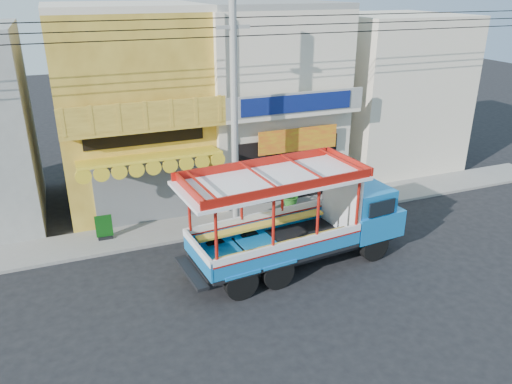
# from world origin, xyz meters

# --- Properties ---
(ground) EXTENTS (90.00, 90.00, 0.00)m
(ground) POSITION_xyz_m (0.00, 0.00, 0.00)
(ground) COLOR black
(ground) RESTS_ON ground
(sidewalk) EXTENTS (30.00, 2.00, 0.12)m
(sidewalk) POSITION_xyz_m (0.00, 4.00, 0.06)
(sidewalk) COLOR slate
(sidewalk) RESTS_ON ground
(shophouse_left) EXTENTS (6.00, 7.50, 8.24)m
(shophouse_left) POSITION_xyz_m (-4.00, 7.96, 4.11)
(shophouse_left) COLOR #A37D24
(shophouse_left) RESTS_ON ground
(shophouse_right) EXTENTS (6.00, 6.75, 8.24)m
(shophouse_right) POSITION_xyz_m (2.00, 7.96, 4.11)
(shophouse_right) COLOR beige
(shophouse_right) RESTS_ON ground
(party_pilaster) EXTENTS (0.35, 0.30, 8.00)m
(party_pilaster) POSITION_xyz_m (-1.00, 4.85, 4.00)
(party_pilaster) COLOR beige
(party_pilaster) RESTS_ON ground
(filler_building_right) EXTENTS (6.00, 6.00, 7.60)m
(filler_building_right) POSITION_xyz_m (9.00, 8.00, 3.80)
(filler_building_right) COLOR beige
(filler_building_right) RESTS_ON ground
(utility_pole) EXTENTS (28.00, 0.26, 9.00)m
(utility_pole) POSITION_xyz_m (-0.85, 3.30, 5.03)
(utility_pole) COLOR gray
(utility_pole) RESTS_ON ground
(songthaew_truck) EXTENTS (7.88, 3.19, 3.58)m
(songthaew_truck) POSITION_xyz_m (0.54, 0.10, 1.73)
(songthaew_truck) COLOR black
(songthaew_truck) RESTS_ON ground
(green_sign) EXTENTS (0.62, 0.30, 0.94)m
(green_sign) POSITION_xyz_m (-5.92, 4.12, 0.52)
(green_sign) COLOR black
(green_sign) RESTS_ON sidewalk
(potted_plant_a) EXTENTS (1.30, 1.26, 1.10)m
(potted_plant_a) POSITION_xyz_m (1.80, 4.23, 0.67)
(potted_plant_a) COLOR #24651C
(potted_plant_a) RESTS_ON sidewalk
(potted_plant_b) EXTENTS (0.60, 0.59, 0.86)m
(potted_plant_b) POSITION_xyz_m (3.83, 4.06, 0.55)
(potted_plant_b) COLOR #24651C
(potted_plant_b) RESTS_ON sidewalk
(potted_plant_c) EXTENTS (0.69, 0.69, 1.08)m
(potted_plant_c) POSITION_xyz_m (4.03, 4.10, 0.66)
(potted_plant_c) COLOR #24651C
(potted_plant_c) RESTS_ON sidewalk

